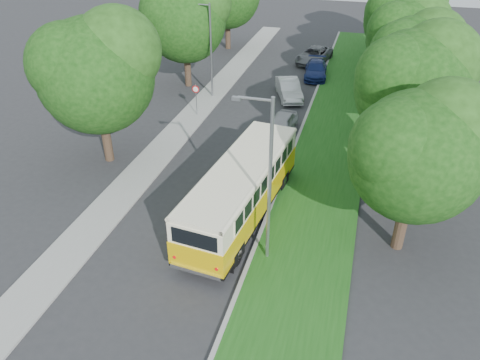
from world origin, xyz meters
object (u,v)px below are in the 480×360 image
(lamppost_near, at_px, (268,178))
(vintage_bus, at_px, (241,192))
(car_silver, at_px, (281,125))
(lamppost_far, at_px, (210,48))
(car_grey, at_px, (314,55))
(car_white, at_px, (289,89))
(car_blue, at_px, (316,70))

(lamppost_near, bearing_deg, vintage_bus, 124.50)
(vintage_bus, height_order, car_silver, vintage_bus)
(vintage_bus, bearing_deg, lamppost_far, 120.30)
(lamppost_far, height_order, vintage_bus, lamppost_far)
(lamppost_near, xyz_separation_m, lamppost_far, (-8.91, 18.50, -0.25))
(lamppost_far, bearing_deg, lamppost_near, -64.29)
(lamppost_near, distance_m, car_grey, 30.34)
(vintage_bus, distance_m, car_silver, 10.32)
(car_white, height_order, car_blue, car_white)
(lamppost_near, distance_m, car_white, 20.49)
(car_blue, height_order, car_grey, car_grey)
(lamppost_far, height_order, car_blue, lamppost_far)
(lamppost_far, bearing_deg, car_white, 13.48)
(lamppost_far, xyz_separation_m, car_silver, (7.01, -5.40, -3.40))
(car_silver, bearing_deg, car_grey, 94.83)
(car_white, bearing_deg, car_blue, 55.27)
(vintage_bus, relative_size, car_blue, 2.21)
(car_silver, bearing_deg, car_blue, 91.44)
(car_silver, xyz_separation_m, car_blue, (0.69, 12.65, -0.02))
(car_white, bearing_deg, lamppost_far, 172.80)
(lamppost_far, bearing_deg, car_blue, 43.28)
(car_white, distance_m, car_blue, 5.93)
(car_blue, relative_size, car_grey, 0.90)
(car_blue, bearing_deg, lamppost_near, -92.80)
(lamppost_near, relative_size, car_grey, 1.50)
(car_blue, bearing_deg, car_silver, -98.63)
(car_silver, xyz_separation_m, car_white, (-0.74, 6.90, 0.05))
(lamppost_far, distance_m, car_white, 7.26)
(lamppost_near, bearing_deg, car_white, 97.53)
(car_silver, xyz_separation_m, car_grey, (-0.07, 16.95, 0.02))
(lamppost_near, xyz_separation_m, car_grey, (-1.98, 30.06, -3.63))
(lamppost_near, xyz_separation_m, car_blue, (-1.21, 25.75, -3.67))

